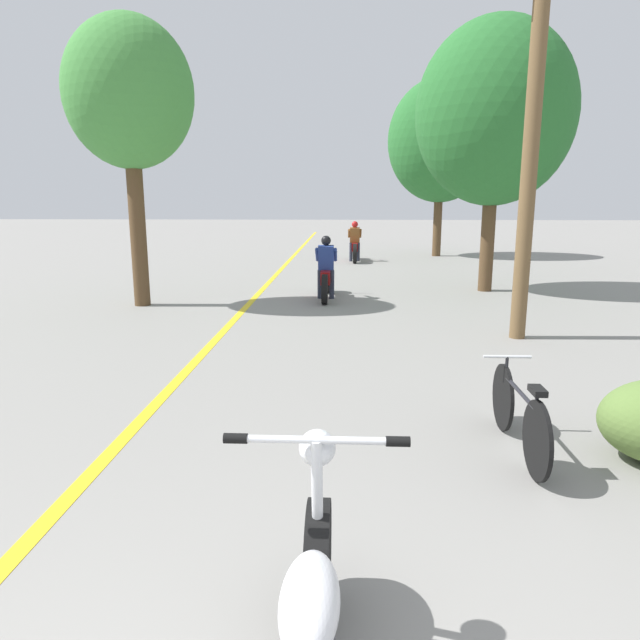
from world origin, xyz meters
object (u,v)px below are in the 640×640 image
object	(u,v)px
roadside_tree_left	(129,96)
motorcycle_rider_lead	(326,275)
motorcycle_rider_far	(355,246)
bicycle_parked	(519,414)
utility_pole	(531,142)
roadside_tree_right_far	(441,141)
roadside_tree_right_near	(495,114)

from	to	relation	value
roadside_tree_left	motorcycle_rider_lead	size ratio (longest dim) A/B	2.69
motorcycle_rider_far	bicycle_parked	size ratio (longest dim) A/B	1.27
utility_pole	motorcycle_rider_lead	world-z (taller)	utility_pole
roadside_tree_right_far	motorcycle_rider_lead	bearing A→B (deg)	-111.87
motorcycle_rider_lead	bicycle_parked	xyz separation A→B (m)	(1.95, -7.77, -0.17)
roadside_tree_left	utility_pole	bearing A→B (deg)	-19.88
roadside_tree_left	roadside_tree_right_far	bearing A→B (deg)	54.48
bicycle_parked	roadside_tree_left	bearing A→B (deg)	130.30
roadside_tree_right_near	bicycle_parked	size ratio (longest dim) A/B	3.75
motorcycle_rider_lead	bicycle_parked	size ratio (longest dim) A/B	1.27
roadside_tree_right_far	motorcycle_rider_lead	size ratio (longest dim) A/B	3.15
utility_pole	bicycle_parked	bearing A→B (deg)	-106.13
roadside_tree_right_near	motorcycle_rider_lead	xyz separation A→B (m)	(-3.77, -1.23, -3.53)
roadside_tree_right_near	motorcycle_rider_far	size ratio (longest dim) A/B	2.95
roadside_tree_left	motorcycle_rider_lead	bearing A→B (deg)	15.14
motorcycle_rider_lead	roadside_tree_right_far	bearing A→B (deg)	68.13
roadside_tree_left	motorcycle_rider_far	size ratio (longest dim) A/B	2.69
roadside_tree_right_near	roadside_tree_right_far	xyz separation A→B (m)	(0.14, 8.52, 0.22)
utility_pole	roadside_tree_right_near	distance (m)	4.91
roadside_tree_right_near	motorcycle_rider_far	bearing A→B (deg)	115.02
roadside_tree_left	bicycle_parked	bearing A→B (deg)	-49.70
roadside_tree_right_near	bicycle_parked	distance (m)	9.89
bicycle_parked	roadside_tree_right_near	bearing A→B (deg)	78.53
utility_pole	motorcycle_rider_lead	bearing A→B (deg)	131.91
roadside_tree_right_near	motorcycle_rider_lead	distance (m)	5.31
utility_pole	motorcycle_rider_far	size ratio (longest dim) A/B	2.79
utility_pole	motorcycle_rider_far	bearing A→B (deg)	102.20
motorcycle_rider_far	utility_pole	bearing A→B (deg)	-77.80
roadside_tree_right_near	motorcycle_rider_lead	world-z (taller)	roadside_tree_right_near
roadside_tree_left	motorcycle_rider_lead	distance (m)	5.31
utility_pole	roadside_tree_right_far	distance (m)	13.36
roadside_tree_left	bicycle_parked	size ratio (longest dim) A/B	3.43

